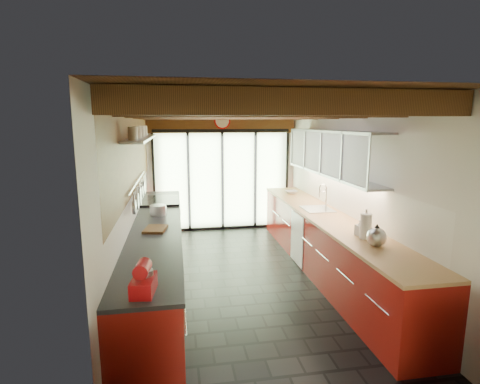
{
  "coord_description": "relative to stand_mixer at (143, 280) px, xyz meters",
  "views": [
    {
      "loc": [
        -0.97,
        -5.25,
        2.31
      ],
      "look_at": [
        -0.01,
        0.4,
        1.25
      ],
      "focal_mm": 28.0,
      "sensor_mm": 36.0,
      "label": 1
    }
  ],
  "objects": [
    {
      "name": "ground",
      "position": [
        1.27,
        2.24,
        -1.03
      ],
      "size": [
        5.5,
        5.5,
        0.0
      ],
      "primitive_type": "plane",
      "color": "black",
      "rests_on": "ground"
    },
    {
      "name": "room_shell",
      "position": [
        1.27,
        2.24,
        0.62
      ],
      "size": [
        5.5,
        5.5,
        5.5
      ],
      "color": "silver",
      "rests_on": "ground"
    },
    {
      "name": "ceiling_beams",
      "position": [
        1.27,
        2.62,
        1.43
      ],
      "size": [
        3.14,
        5.06,
        4.9
      ],
      "color": "#593316",
      "rests_on": "ground"
    },
    {
      "name": "glass_door",
      "position": [
        1.27,
        4.94,
        0.63
      ],
      "size": [
        2.95,
        0.1,
        2.9
      ],
      "color": "#C6EAAD",
      "rests_on": "ground"
    },
    {
      "name": "left_counter",
      "position": [
        -0.01,
        2.24,
        -0.57
      ],
      "size": [
        0.68,
        5.0,
        0.92
      ],
      "color": "maroon",
      "rests_on": "ground"
    },
    {
      "name": "range_stove",
      "position": [
        -0.01,
        3.69,
        -0.56
      ],
      "size": [
        0.66,
        0.9,
        0.97
      ],
      "color": "silver",
      "rests_on": "ground"
    },
    {
      "name": "right_counter",
      "position": [
        2.54,
        2.24,
        -0.57
      ],
      "size": [
        0.68,
        5.0,
        0.92
      ],
      "color": "maroon",
      "rests_on": "ground"
    },
    {
      "name": "sink_assembly",
      "position": [
        2.56,
        2.64,
        -0.07
      ],
      "size": [
        0.45,
        0.52,
        0.43
      ],
      "color": "silver",
      "rests_on": "right_counter"
    },
    {
      "name": "upper_cabinets_right",
      "position": [
        2.7,
        2.54,
        0.82
      ],
      "size": [
        0.34,
        3.0,
        3.0
      ],
      "color": "silver",
      "rests_on": "ground"
    },
    {
      "name": "left_wall_fixtures",
      "position": [
        -0.2,
        2.42,
        0.81
      ],
      "size": [
        0.28,
        2.6,
        0.96
      ],
      "color": "silver",
      "rests_on": "ground"
    },
    {
      "name": "stand_mixer",
      "position": [
        0.0,
        0.0,
        0.0
      ],
      "size": [
        0.21,
        0.33,
        0.29
      ],
      "color": "red",
      "rests_on": "left_counter"
    },
    {
      "name": "pot_large",
      "position": [
        0.0,
        2.69,
        -0.03
      ],
      "size": [
        0.26,
        0.26,
        0.16
      ],
      "primitive_type": "cylinder",
      "rotation": [
        0.0,
        0.0,
        0.06
      ],
      "color": "silver",
      "rests_on": "left_counter"
    },
    {
      "name": "pot_small",
      "position": [
        0.0,
        2.8,
        -0.06
      ],
      "size": [
        0.28,
        0.28,
        0.1
      ],
      "primitive_type": "cylinder",
      "rotation": [
        0.0,
        0.0,
        -0.11
      ],
      "color": "silver",
      "rests_on": "left_counter"
    },
    {
      "name": "cutting_board",
      "position": [
        0.0,
        1.86,
        -0.1
      ],
      "size": [
        0.33,
        0.41,
        0.03
      ],
      "primitive_type": "cube",
      "rotation": [
        0.0,
        0.0,
        -0.18
      ],
      "color": "brown",
      "rests_on": "left_counter"
    },
    {
      "name": "kettle",
      "position": [
        2.54,
        0.8,
        0.01
      ],
      "size": [
        0.25,
        0.29,
        0.27
      ],
      "color": "silver",
      "rests_on": "right_counter"
    },
    {
      "name": "paper_towel",
      "position": [
        2.54,
        1.06,
        0.04
      ],
      "size": [
        0.18,
        0.18,
        0.37
      ],
      "color": "white",
      "rests_on": "right_counter"
    },
    {
      "name": "soap_bottle",
      "position": [
        2.54,
        1.21,
        -0.01
      ],
      "size": [
        0.11,
        0.11,
        0.2
      ],
      "primitive_type": "imported",
      "rotation": [
        0.0,
        0.0,
        0.28
      ],
      "color": "silver",
      "rests_on": "right_counter"
    },
    {
      "name": "bowl",
      "position": [
        2.54,
        4.05,
        -0.08
      ],
      "size": [
        0.28,
        0.28,
        0.06
      ],
      "primitive_type": "imported",
      "rotation": [
        0.0,
        0.0,
        0.17
      ],
      "color": "silver",
      "rests_on": "right_counter"
    }
  ]
}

